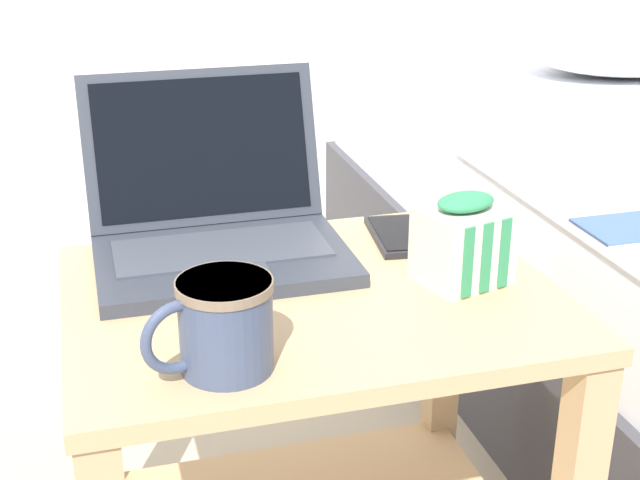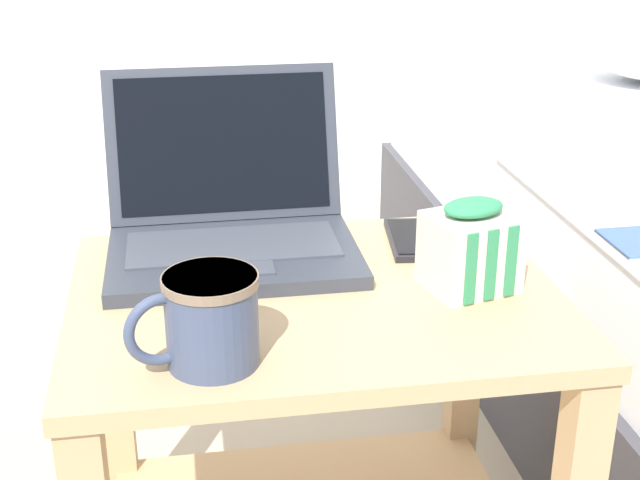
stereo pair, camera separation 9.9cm
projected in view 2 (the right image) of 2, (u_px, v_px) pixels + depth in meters
bedside_table at (316, 418)px, 1.12m from camera, size 0.58×0.44×0.49m
laptop at (230, 218)px, 1.16m from camera, size 0.32×0.29×0.22m
mug_front_left at (209, 316)px, 0.88m from camera, size 0.14×0.10×0.10m
snack_bag at (471, 248)px, 1.05m from camera, size 0.12×0.11×0.11m
cell_phone at (416, 239)px, 1.20m from camera, size 0.09×0.14×0.01m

